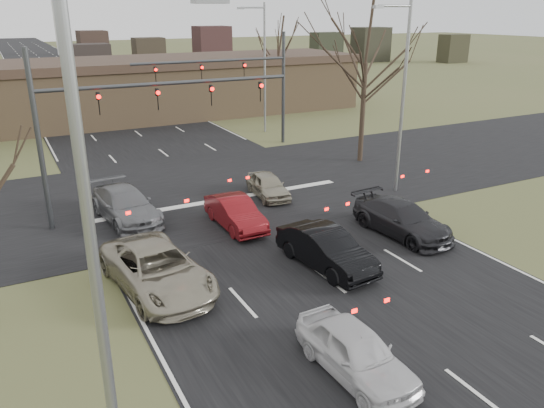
{
  "coord_description": "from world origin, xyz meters",
  "views": [
    {
      "loc": [
        -9.92,
        -11.49,
        9.38
      ],
      "look_at": [
        -0.59,
        6.41,
        2.0
      ],
      "focal_mm": 35.0,
      "sensor_mm": 36.0,
      "label": 1
    }
  ],
  "objects": [
    {
      "name": "road_main",
      "position": [
        0.0,
        60.0,
        0.01
      ],
      "size": [
        14.0,
        300.0,
        0.02
      ],
      "primitive_type": "cube",
      "color": "black",
      "rests_on": "ground"
    },
    {
      "name": "ground",
      "position": [
        0.0,
        0.0,
        0.0
      ],
      "size": [
        360.0,
        360.0,
        0.0
      ],
      "primitive_type": "plane",
      "color": "#4C542C",
      "rests_on": "ground"
    },
    {
      "name": "building",
      "position": [
        2.0,
        38.0,
        2.67
      ],
      "size": [
        42.4,
        10.4,
        5.3
      ],
      "color": "olive",
      "rests_on": "ground"
    },
    {
      "name": "tree_right_near",
      "position": [
        11.0,
        16.0,
        8.9
      ],
      "size": [
        6.9,
        6.9,
        11.5
      ],
      "color": "black",
      "rests_on": "ground"
    },
    {
      "name": "car_white_sedan",
      "position": [
        -2.32,
        -1.82,
        0.7
      ],
      "size": [
        1.8,
        4.16,
        1.4
      ],
      "primitive_type": "imported",
      "rotation": [
        0.0,
        0.0,
        0.04
      ],
      "color": "silver",
      "rests_on": "ground"
    },
    {
      "name": "car_silver_suv",
      "position": [
        -5.76,
        5.27,
        0.8
      ],
      "size": [
        3.32,
        6.01,
        1.59
      ],
      "primitive_type": "imported",
      "rotation": [
        0.0,
        0.0,
        0.12
      ],
      "color": "gray",
      "rests_on": "ground"
    },
    {
      "name": "streetlight_right_far",
      "position": [
        9.32,
        27.0,
        5.59
      ],
      "size": [
        2.34,
        0.25,
        10.0
      ],
      "color": "gray",
      "rests_on": "ground"
    },
    {
      "name": "car_black_hatch",
      "position": [
        0.5,
        3.98,
        0.76
      ],
      "size": [
        2.1,
        4.76,
        1.52
      ],
      "primitive_type": "imported",
      "rotation": [
        0.0,
        0.0,
        0.11
      ],
      "color": "black",
      "rests_on": "ground"
    },
    {
      "name": "car_grey_ahead",
      "position": [
        -5.22,
        12.5,
        0.77
      ],
      "size": [
        2.74,
        5.49,
        1.53
      ],
      "primitive_type": "imported",
      "rotation": [
        0.0,
        0.0,
        0.12
      ],
      "color": "slate",
      "rests_on": "ground"
    },
    {
      "name": "streetlight_left",
      "position": [
        -8.82,
        -4.0,
        5.59
      ],
      "size": [
        2.34,
        0.25,
        10.0
      ],
      "color": "gray",
      "rests_on": "ground"
    },
    {
      "name": "road_cross",
      "position": [
        0.0,
        15.0,
        0.01
      ],
      "size": [
        200.0,
        14.0,
        0.02
      ],
      "primitive_type": "cube",
      "color": "black",
      "rests_on": "ground"
    },
    {
      "name": "car_silver_ahead",
      "position": [
        2.29,
        12.39,
        0.63
      ],
      "size": [
        1.89,
        3.86,
        1.27
      ],
      "primitive_type": "imported",
      "rotation": [
        0.0,
        0.0,
        -0.11
      ],
      "color": "gray",
      "rests_on": "ground"
    },
    {
      "name": "mast_arm_near",
      "position": [
        -5.23,
        13.0,
        5.07
      ],
      "size": [
        12.12,
        0.24,
        8.0
      ],
      "color": "#383A3D",
      "rests_on": "ground"
    },
    {
      "name": "streetlight_right_near",
      "position": [
        8.82,
        10.0,
        5.59
      ],
      "size": [
        2.34,
        0.25,
        10.0
      ],
      "color": "gray",
      "rests_on": "ground"
    },
    {
      "name": "car_red_ahead",
      "position": [
        -0.96,
        9.32,
        0.69
      ],
      "size": [
        1.52,
        4.23,
        1.39
      ],
      "primitive_type": "imported",
      "rotation": [
        0.0,
        0.0,
        0.01
      ],
      "color": "maroon",
      "rests_on": "ground"
    },
    {
      "name": "mast_arm_far",
      "position": [
        6.18,
        23.0,
        5.02
      ],
      "size": [
        11.12,
        0.24,
        8.0
      ],
      "color": "#383A3D",
      "rests_on": "ground"
    },
    {
      "name": "car_charcoal_sedan",
      "position": [
        5.24,
        5.14,
        0.74
      ],
      "size": [
        2.43,
        5.21,
        1.47
      ],
      "primitive_type": "imported",
      "rotation": [
        0.0,
        0.0,
        0.07
      ],
      "color": "black",
      "rests_on": "ground"
    },
    {
      "name": "tree_right_far",
      "position": [
        15.0,
        35.0,
        6.96
      ],
      "size": [
        5.4,
        5.4,
        9.0
      ],
      "color": "black",
      "rests_on": "ground"
    }
  ]
}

